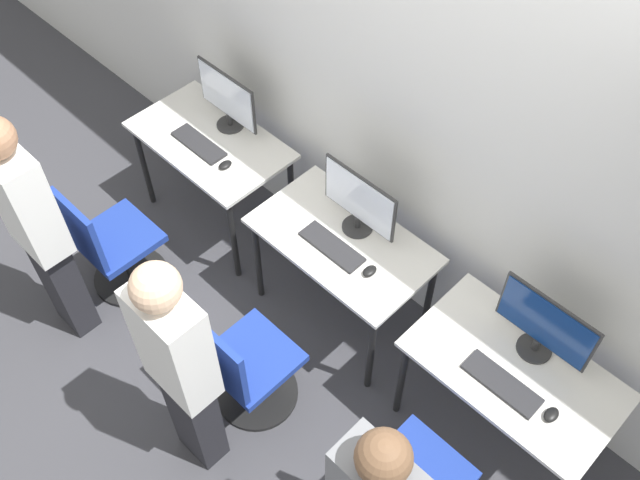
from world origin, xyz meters
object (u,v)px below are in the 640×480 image
(person_center, at_px, (180,367))
(monitor_right, at_px, (545,326))
(monitor_center, at_px, (359,202))
(mouse_right, at_px, (551,415))
(mouse_left, at_px, (225,165))
(office_chair_left, at_px, (113,249))
(keyboard_left, at_px, (199,144))
(monitor_left, at_px, (227,99))
(office_chair_center, at_px, (246,370))
(keyboard_right, at_px, (502,383))
(mouse_center, at_px, (370,271))
(keyboard_center, at_px, (332,247))
(person_left, at_px, (36,227))

(person_center, bearing_deg, monitor_right, 50.72)
(monitor_center, xyz_separation_m, mouse_right, (1.41, -0.21, -0.20))
(mouse_left, xyz_separation_m, office_chair_left, (-0.28, -0.73, -0.40))
(mouse_left, bearing_deg, keyboard_left, 178.31)
(monitor_left, distance_m, person_center, 1.83)
(office_chair_center, relative_size, monitor_right, 1.76)
(keyboard_left, bearing_deg, person_center, -41.62)
(monitor_left, relative_size, keyboard_left, 1.26)
(monitor_right, bearing_deg, mouse_right, -43.97)
(keyboard_left, xyz_separation_m, person_center, (1.23, -1.09, 0.14))
(person_center, distance_m, keyboard_right, 1.52)
(monitor_left, xyz_separation_m, person_center, (1.23, -1.35, -0.06))
(mouse_center, height_order, keyboard_right, mouse_center)
(mouse_center, height_order, person_center, person_center)
(office_chair_center, bearing_deg, mouse_left, 142.75)
(keyboard_right, bearing_deg, keyboard_center, 178.50)
(monitor_center, height_order, keyboard_center, monitor_center)
(person_center, bearing_deg, mouse_center, 80.05)
(keyboard_center, xyz_separation_m, office_chair_center, (0.05, -0.72, -0.40))
(monitor_center, bearing_deg, mouse_left, -166.69)
(mouse_center, distance_m, monitor_right, 0.94)
(keyboard_center, bearing_deg, office_chair_center, -86.34)
(monitor_center, bearing_deg, person_center, -86.92)
(monitor_left, height_order, keyboard_right, monitor_left)
(person_left, xyz_separation_m, monitor_center, (1.14, 1.31, 0.05))
(keyboard_center, bearing_deg, person_center, -86.33)
(mouse_left, xyz_separation_m, person_center, (0.96, -1.08, 0.14))
(mouse_center, bearing_deg, keyboard_center, -176.06)
(monitor_center, bearing_deg, keyboard_center, -90.00)
(keyboard_left, height_order, monitor_right, monitor_right)
(office_chair_center, distance_m, monitor_right, 1.59)
(office_chair_left, distance_m, person_center, 1.40)
(mouse_left, relative_size, office_chair_left, 0.10)
(mouse_left, relative_size, mouse_center, 1.00)
(monitor_left, distance_m, keyboard_center, 1.20)
(office_chair_center, distance_m, mouse_right, 1.60)
(monitor_left, height_order, office_chair_left, monitor_left)
(keyboard_left, xyz_separation_m, monitor_center, (1.16, 0.20, 0.21))
(mouse_left, distance_m, office_chair_left, 0.88)
(keyboard_center, xyz_separation_m, keyboard_right, (1.16, -0.03, 0.00))
(mouse_right, bearing_deg, mouse_center, 178.86)
(office_chair_left, bearing_deg, person_center, -15.66)
(mouse_left, relative_size, person_center, 0.05)
(office_chair_left, distance_m, office_chair_center, 1.22)
(monitor_left, xyz_separation_m, mouse_right, (2.57, -0.27, -0.20))
(mouse_left, bearing_deg, office_chair_center, -37.25)
(mouse_left, height_order, mouse_right, same)
(office_chair_left, height_order, keyboard_right, office_chair_left)
(office_chair_center, height_order, keyboard_right, office_chair_center)
(mouse_left, relative_size, person_left, 0.05)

